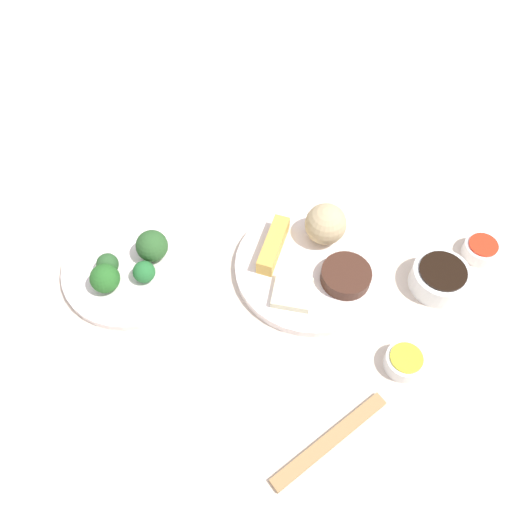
{
  "coord_description": "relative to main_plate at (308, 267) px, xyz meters",
  "views": [
    {
      "loc": [
        -0.5,
        0.0,
        0.79
      ],
      "look_at": [
        -0.02,
        0.09,
        0.06
      ],
      "focal_mm": 37.01,
      "sensor_mm": 36.0,
      "label": 1
    }
  ],
  "objects": [
    {
      "name": "crab_rangoon_wonton",
      "position": [
        -0.06,
        0.02,
        0.01
      ],
      "size": [
        0.06,
        0.06,
        0.01
      ],
      "primitive_type": "cube",
      "rotation": [
        0.0,
        0.0,
        -0.01
      ],
      "color": "beige",
      "rests_on": "main_plate"
    },
    {
      "name": "broccoli_floret_1",
      "position": [
        -0.03,
        0.26,
        0.03
      ],
      "size": [
        0.05,
        0.05,
        0.05
      ],
      "primitive_type": "sphere",
      "color": "#2E5D2A",
      "rests_on": "broccoli_plate"
    },
    {
      "name": "sauce_ramekin_hot_mustard",
      "position": [
        -0.15,
        -0.17,
        0.0
      ],
      "size": [
        0.06,
        0.06,
        0.03
      ],
      "primitive_type": "cylinder",
      "color": "white",
      "rests_on": "tabletop"
    },
    {
      "name": "sauce_ramekin_hot_mustard_liquid",
      "position": [
        -0.15,
        -0.17,
        0.02
      ],
      "size": [
        0.05,
        0.05,
        0.0
      ],
      "primitive_type": "cylinder",
      "color": "yellow",
      "rests_on": "sauce_ramekin_hot_mustard"
    },
    {
      "name": "tabletop",
      "position": [
        0.01,
        -0.0,
        -0.02
      ],
      "size": [
        2.2,
        2.2,
        0.02
      ],
      "primitive_type": "cube",
      "color": "beige",
      "rests_on": "ground"
    },
    {
      "name": "broccoli_plate",
      "position": [
        -0.05,
        0.3,
        -0.0
      ],
      "size": [
        0.24,
        0.24,
        0.01
      ],
      "primitive_type": "cylinder",
      "color": "white",
      "rests_on": "tabletop"
    },
    {
      "name": "sauce_ramekin_sweet_and_sour",
      "position": [
        0.09,
        -0.29,
        0.0
      ],
      "size": [
        0.06,
        0.06,
        0.03
      ],
      "primitive_type": "cylinder",
      "color": "white",
      "rests_on": "tabletop"
    },
    {
      "name": "stir_fry_heap",
      "position": [
        -0.02,
        -0.06,
        0.02
      ],
      "size": [
        0.08,
        0.08,
        0.02
      ],
      "primitive_type": "cylinder",
      "color": "#402318",
      "rests_on": "main_plate"
    },
    {
      "name": "sauce_ramekin_sweet_and_sour_liquid",
      "position": [
        0.09,
        -0.29,
        0.02
      ],
      "size": [
        0.05,
        0.05,
        0.0
      ],
      "primitive_type": "cylinder",
      "color": "red",
      "rests_on": "sauce_ramekin_sweet_and_sour"
    },
    {
      "name": "spring_roll",
      "position": [
        0.02,
        0.06,
        0.02
      ],
      "size": [
        0.11,
        0.04,
        0.03
      ],
      "primitive_type": "cube",
      "rotation": [
        0.0,
        0.0,
        3.01
      ],
      "color": "gold",
      "rests_on": "main_plate"
    },
    {
      "name": "chopsticks_pair",
      "position": [
        -0.28,
        -0.07,
        -0.0
      ],
      "size": [
        0.16,
        0.15,
        0.01
      ],
      "primitive_type": "cube",
      "rotation": [
        0.0,
        0.0,
        2.4
      ],
      "color": "#A57E4C",
      "rests_on": "tabletop"
    },
    {
      "name": "soy_sauce_bowl",
      "position": [
        0.01,
        -0.22,
        0.01
      ],
      "size": [
        0.09,
        0.09,
        0.04
      ],
      "primitive_type": "cylinder",
      "color": "white",
      "rests_on": "tabletop"
    },
    {
      "name": "broccoli_floret_0",
      "position": [
        -0.1,
        0.32,
        0.03
      ],
      "size": [
        0.05,
        0.05,
        0.05
      ],
      "primitive_type": "sphere",
      "color": "#286625",
      "rests_on": "broccoli_plate"
    },
    {
      "name": "soy_sauce_bowl_liquid",
      "position": [
        0.01,
        -0.22,
        0.03
      ],
      "size": [
        0.08,
        0.08,
        0.0
      ],
      "primitive_type": "cylinder",
      "color": "black",
      "rests_on": "soy_sauce_bowl"
    },
    {
      "name": "main_plate",
      "position": [
        0.0,
        0.0,
        0.0
      ],
      "size": [
        0.26,
        0.26,
        0.02
      ],
      "primitive_type": "cylinder",
      "color": "white",
      "rests_on": "tabletop"
    },
    {
      "name": "rice_scoop",
      "position": [
        0.06,
        -0.02,
        0.04
      ],
      "size": [
        0.07,
        0.07,
        0.07
      ],
      "primitive_type": "sphere",
      "color": "tan",
      "rests_on": "main_plate"
    },
    {
      "name": "broccoli_floret_3",
      "position": [
        -0.08,
        0.26,
        0.02
      ],
      "size": [
        0.04,
        0.04,
        0.04
      ],
      "primitive_type": "sphere",
      "color": "#256D32",
      "rests_on": "broccoli_plate"
    },
    {
      "name": "broccoli_floret_2",
      "position": [
        -0.07,
        0.33,
        0.02
      ],
      "size": [
        0.04,
        0.04,
        0.04
      ],
      "primitive_type": "sphere",
      "color": "#2D5A2B",
      "rests_on": "broccoli_plate"
    }
  ]
}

